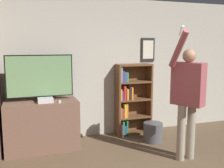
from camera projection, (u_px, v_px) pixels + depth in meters
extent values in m
cube|color=#B2AD9E|center=(110.00, 68.00, 5.24)|extent=(6.07, 0.06, 2.70)
cube|color=black|center=(148.00, 50.00, 5.41)|extent=(0.30, 0.02, 0.48)
cube|color=beige|center=(148.00, 50.00, 5.39)|extent=(0.23, 0.01, 0.37)
cube|color=brown|center=(42.00, 125.00, 4.55)|extent=(1.22, 0.63, 0.86)
cylinder|color=black|center=(41.00, 100.00, 4.52)|extent=(0.22, 0.22, 0.03)
cylinder|color=black|center=(41.00, 97.00, 4.52)|extent=(0.06, 0.06, 0.05)
cube|color=black|center=(40.00, 76.00, 4.46)|extent=(1.11, 0.04, 0.72)
cube|color=#6B9360|center=(40.00, 76.00, 4.44)|extent=(1.07, 0.01, 0.69)
cube|color=silver|center=(45.00, 100.00, 4.36)|extent=(0.25, 0.19, 0.08)
cube|color=white|center=(60.00, 102.00, 4.36)|extent=(0.06, 0.14, 0.02)
cube|color=brown|center=(118.00, 100.00, 5.19)|extent=(0.04, 0.28, 1.43)
cube|color=brown|center=(149.00, 98.00, 5.41)|extent=(0.04, 0.28, 1.43)
cube|color=brown|center=(131.00, 98.00, 5.43)|extent=(0.72, 0.01, 1.43)
cube|color=brown|center=(133.00, 132.00, 5.40)|extent=(0.65, 0.28, 0.04)
cube|color=brown|center=(133.00, 116.00, 5.35)|extent=(0.65, 0.28, 0.04)
cube|color=brown|center=(134.00, 99.00, 5.30)|extent=(0.65, 0.28, 0.04)
cube|color=brown|center=(134.00, 82.00, 5.25)|extent=(0.65, 0.28, 0.04)
cube|color=brown|center=(134.00, 65.00, 5.20)|extent=(0.65, 0.28, 0.04)
cube|color=#7A3889|center=(120.00, 129.00, 5.28)|extent=(0.04, 0.26, 0.23)
cube|color=#338447|center=(122.00, 128.00, 5.26)|extent=(0.03, 0.20, 0.28)
cube|color=#2D569E|center=(124.00, 129.00, 5.30)|extent=(0.03, 0.23, 0.19)
cube|color=#338447|center=(125.00, 127.00, 5.31)|extent=(0.02, 0.25, 0.29)
cube|color=#99663D|center=(120.00, 112.00, 5.22)|extent=(0.03, 0.24, 0.21)
cube|color=red|center=(121.00, 112.00, 5.24)|extent=(0.03, 0.26, 0.19)
cube|color=gold|center=(124.00, 111.00, 5.22)|extent=(0.04, 0.20, 0.27)
cube|color=orange|center=(126.00, 110.00, 5.25)|extent=(0.03, 0.24, 0.27)
cube|color=gold|center=(120.00, 94.00, 5.16)|extent=(0.02, 0.23, 0.22)
cube|color=#7A3889|center=(121.00, 95.00, 5.18)|extent=(0.02, 0.25, 0.18)
cube|color=red|center=(123.00, 93.00, 5.19)|extent=(0.04, 0.24, 0.28)
cube|color=orange|center=(126.00, 94.00, 5.21)|extent=(0.04, 0.24, 0.22)
cube|color=#232328|center=(129.00, 93.00, 5.20)|extent=(0.03, 0.21, 0.26)
cube|color=orange|center=(130.00, 93.00, 5.23)|extent=(0.03, 0.22, 0.24)
cube|color=#5B8E99|center=(120.00, 75.00, 5.10)|extent=(0.03, 0.22, 0.28)
cube|color=#7A3889|center=(122.00, 76.00, 5.12)|extent=(0.03, 0.22, 0.22)
cube|color=#2D569E|center=(124.00, 77.00, 5.14)|extent=(0.04, 0.24, 0.19)
cube|color=#338447|center=(126.00, 77.00, 5.14)|extent=(0.03, 0.20, 0.19)
cylinder|color=gray|center=(181.00, 133.00, 4.10)|extent=(0.13, 0.13, 0.88)
cylinder|color=gray|center=(191.00, 132.00, 4.16)|extent=(0.13, 0.13, 0.88)
cube|color=#99474C|center=(188.00, 84.00, 4.02)|extent=(0.43, 0.53, 0.66)
sphere|color=#9E7556|center=(189.00, 56.00, 3.95)|extent=(0.20, 0.20, 0.20)
cylinder|color=#99474C|center=(203.00, 84.00, 4.11)|extent=(0.09, 0.09, 0.61)
cylinder|color=#99474C|center=(179.00, 49.00, 3.74)|extent=(0.09, 0.42, 0.55)
cube|color=white|center=(182.00, 31.00, 3.64)|extent=(0.04, 0.09, 0.14)
cylinder|color=#4C4C51|center=(153.00, 132.00, 4.92)|extent=(0.36, 0.36, 0.36)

